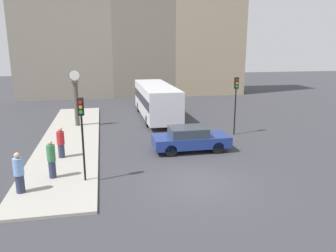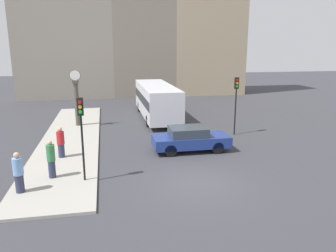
{
  "view_description": "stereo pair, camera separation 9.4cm",
  "coord_description": "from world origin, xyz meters",
  "px_view_note": "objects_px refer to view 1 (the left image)",
  "views": [
    {
      "loc": [
        -3.95,
        -13.12,
        5.95
      ],
      "look_at": [
        -0.2,
        5.57,
        1.31
      ],
      "focal_mm": 35.0,
      "sensor_mm": 36.0,
      "label": 1
    },
    {
      "loc": [
        -3.86,
        -13.14,
        5.95
      ],
      "look_at": [
        -0.2,
        5.57,
        1.31
      ],
      "focal_mm": 35.0,
      "sensor_mm": 36.0,
      "label": 2
    }
  ],
  "objects_px": {
    "street_clock": "(76,99)",
    "sedan_car": "(190,139)",
    "bus_distant": "(156,99)",
    "pedestrian_green_hoodie": "(52,159)",
    "pedestrian_blue_stripe": "(19,173)",
    "traffic_light_far": "(236,94)",
    "pedestrian_red_top": "(61,143)",
    "traffic_light_near": "(82,122)"
  },
  "relations": [
    {
      "from": "traffic_light_far",
      "to": "pedestrian_red_top",
      "type": "distance_m",
      "value": 11.7
    },
    {
      "from": "sedan_car",
      "to": "pedestrian_blue_stripe",
      "type": "distance_m",
      "value": 9.42
    },
    {
      "from": "traffic_light_far",
      "to": "sedan_car",
      "type": "bearing_deg",
      "value": -143.59
    },
    {
      "from": "sedan_car",
      "to": "pedestrian_blue_stripe",
      "type": "relative_size",
      "value": 2.58
    },
    {
      "from": "sedan_car",
      "to": "bus_distant",
      "type": "relative_size",
      "value": 0.45
    },
    {
      "from": "traffic_light_near",
      "to": "street_clock",
      "type": "distance_m",
      "value": 10.97
    },
    {
      "from": "pedestrian_blue_stripe",
      "to": "pedestrian_red_top",
      "type": "bearing_deg",
      "value": 74.75
    },
    {
      "from": "traffic_light_near",
      "to": "traffic_light_far",
      "type": "relative_size",
      "value": 0.94
    },
    {
      "from": "bus_distant",
      "to": "pedestrian_green_hoodie",
      "type": "relative_size",
      "value": 5.6
    },
    {
      "from": "sedan_car",
      "to": "traffic_light_far",
      "type": "distance_m",
      "value": 5.33
    },
    {
      "from": "street_clock",
      "to": "pedestrian_red_top",
      "type": "relative_size",
      "value": 2.49
    },
    {
      "from": "bus_distant",
      "to": "street_clock",
      "type": "xyz_separation_m",
      "value": [
        -6.36,
        -1.99,
        0.51
      ]
    },
    {
      "from": "bus_distant",
      "to": "street_clock",
      "type": "height_order",
      "value": "street_clock"
    },
    {
      "from": "traffic_light_near",
      "to": "traffic_light_far",
      "type": "distance_m",
      "value": 11.71
    },
    {
      "from": "traffic_light_far",
      "to": "pedestrian_red_top",
      "type": "xyz_separation_m",
      "value": [
        -11.14,
        -3.02,
        -1.88
      ]
    },
    {
      "from": "traffic_light_far",
      "to": "pedestrian_green_hoodie",
      "type": "xyz_separation_m",
      "value": [
        -11.22,
        -5.89,
        -1.83
      ]
    },
    {
      "from": "sedan_car",
      "to": "pedestrian_red_top",
      "type": "xyz_separation_m",
      "value": [
        -7.2,
        -0.12,
        0.22
      ]
    },
    {
      "from": "street_clock",
      "to": "pedestrian_red_top",
      "type": "xyz_separation_m",
      "value": [
        -0.36,
        -7.45,
        -1.18
      ]
    },
    {
      "from": "pedestrian_blue_stripe",
      "to": "pedestrian_green_hoodie",
      "type": "bearing_deg",
      "value": 51.94
    },
    {
      "from": "street_clock",
      "to": "pedestrian_red_top",
      "type": "bearing_deg",
      "value": -92.74
    },
    {
      "from": "pedestrian_red_top",
      "to": "sedan_car",
      "type": "bearing_deg",
      "value": 0.94
    },
    {
      "from": "sedan_car",
      "to": "pedestrian_red_top",
      "type": "height_order",
      "value": "pedestrian_red_top"
    },
    {
      "from": "street_clock",
      "to": "pedestrian_blue_stripe",
      "type": "distance_m",
      "value": 11.84
    },
    {
      "from": "bus_distant",
      "to": "traffic_light_far",
      "type": "bearing_deg",
      "value": -55.43
    },
    {
      "from": "traffic_light_near",
      "to": "pedestrian_blue_stripe",
      "type": "xyz_separation_m",
      "value": [
        -2.53,
        -0.79,
        -1.82
      ]
    },
    {
      "from": "sedan_car",
      "to": "traffic_light_near",
      "type": "relative_size",
      "value": 1.19
    },
    {
      "from": "sedan_car",
      "to": "street_clock",
      "type": "distance_m",
      "value": 10.13
    },
    {
      "from": "bus_distant",
      "to": "traffic_light_near",
      "type": "xyz_separation_m",
      "value": [
        -5.34,
        -12.89,
        1.18
      ]
    },
    {
      "from": "sedan_car",
      "to": "pedestrian_green_hoodie",
      "type": "bearing_deg",
      "value": -157.73
    },
    {
      "from": "traffic_light_far",
      "to": "street_clock",
      "type": "distance_m",
      "value": 11.68
    },
    {
      "from": "sedan_car",
      "to": "traffic_light_far",
      "type": "height_order",
      "value": "traffic_light_far"
    },
    {
      "from": "traffic_light_near",
      "to": "sedan_car",
      "type": "bearing_deg",
      "value": 31.51
    },
    {
      "from": "sedan_car",
      "to": "traffic_light_near",
      "type": "distance_m",
      "value": 7.13
    },
    {
      "from": "traffic_light_near",
      "to": "pedestrian_red_top",
      "type": "distance_m",
      "value": 4.15
    },
    {
      "from": "traffic_light_near",
      "to": "bus_distant",
      "type": "bearing_deg",
      "value": 67.49
    },
    {
      "from": "traffic_light_far",
      "to": "bus_distant",
      "type": "bearing_deg",
      "value": 124.57
    },
    {
      "from": "bus_distant",
      "to": "pedestrian_blue_stripe",
      "type": "distance_m",
      "value": 15.79
    },
    {
      "from": "bus_distant",
      "to": "street_clock",
      "type": "relative_size",
      "value": 2.35
    },
    {
      "from": "traffic_light_far",
      "to": "street_clock",
      "type": "xyz_separation_m",
      "value": [
        -10.78,
        4.43,
        -0.7
      ]
    },
    {
      "from": "street_clock",
      "to": "sedan_car",
      "type": "bearing_deg",
      "value": -46.98
    },
    {
      "from": "traffic_light_far",
      "to": "pedestrian_red_top",
      "type": "height_order",
      "value": "traffic_light_far"
    },
    {
      "from": "sedan_car",
      "to": "bus_distant",
      "type": "distance_m",
      "value": 9.38
    }
  ]
}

